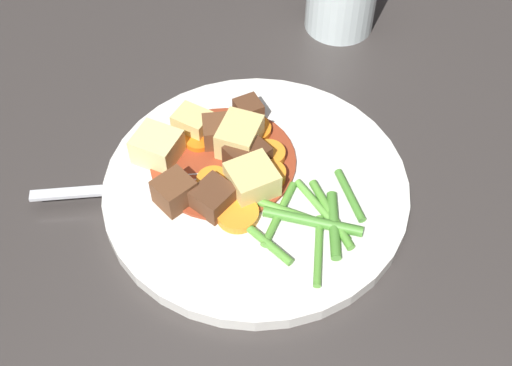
{
  "coord_description": "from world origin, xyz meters",
  "views": [
    {
      "loc": [
        -0.14,
        0.33,
        0.47
      ],
      "look_at": [
        0.0,
        0.0,
        0.01
      ],
      "focal_mm": 46.69,
      "sensor_mm": 36.0,
      "label": 1
    }
  ],
  "objects_px": {
    "carrot_slice_4": "(233,212)",
    "meat_chunk_1": "(214,198)",
    "meat_chunk_2": "(247,157)",
    "fork": "(139,188)",
    "meat_chunk_3": "(248,111)",
    "potato_chunk_2": "(249,179)",
    "potato_chunk_3": "(157,147)",
    "dinner_plate": "(256,188)",
    "potato_chunk_1": "(193,123)",
    "carrot_slice_3": "(199,141)",
    "meat_chunk_4": "(174,192)",
    "carrot_slice_2": "(214,183)",
    "carrot_slice_1": "(270,176)",
    "meat_chunk_0": "(216,133)",
    "potato_chunk_0": "(240,138)",
    "carrot_slice_5": "(265,155)",
    "carrot_slice_0": "(253,131)"
  },
  "relations": [
    {
      "from": "carrot_slice_4",
      "to": "meat_chunk_1",
      "type": "relative_size",
      "value": 1.14
    },
    {
      "from": "meat_chunk_2",
      "to": "meat_chunk_1",
      "type": "bearing_deg",
      "value": 80.36
    },
    {
      "from": "fork",
      "to": "meat_chunk_2",
      "type": "bearing_deg",
      "value": -141.88
    },
    {
      "from": "meat_chunk_3",
      "to": "potato_chunk_2",
      "type": "bearing_deg",
      "value": 113.72
    },
    {
      "from": "potato_chunk_3",
      "to": "meat_chunk_3",
      "type": "distance_m",
      "value": 0.09
    },
    {
      "from": "fork",
      "to": "potato_chunk_3",
      "type": "bearing_deg",
      "value": -87.55
    },
    {
      "from": "dinner_plate",
      "to": "meat_chunk_3",
      "type": "distance_m",
      "value": 0.08
    },
    {
      "from": "potato_chunk_1",
      "to": "potato_chunk_3",
      "type": "height_order",
      "value": "potato_chunk_3"
    },
    {
      "from": "meat_chunk_2",
      "to": "fork",
      "type": "xyz_separation_m",
      "value": [
        0.08,
        0.06,
        -0.01
      ]
    },
    {
      "from": "carrot_slice_3",
      "to": "fork",
      "type": "height_order",
      "value": "carrot_slice_3"
    },
    {
      "from": "carrot_slice_4",
      "to": "meat_chunk_4",
      "type": "xyz_separation_m",
      "value": [
        0.05,
        0.01,
        0.01
      ]
    },
    {
      "from": "carrot_slice_3",
      "to": "meat_chunk_4",
      "type": "relative_size",
      "value": 0.86
    },
    {
      "from": "carrot_slice_3",
      "to": "meat_chunk_1",
      "type": "xyz_separation_m",
      "value": [
        -0.04,
        0.06,
        0.01
      ]
    },
    {
      "from": "potato_chunk_2",
      "to": "meat_chunk_1",
      "type": "relative_size",
      "value": 1.21
    },
    {
      "from": "carrot_slice_2",
      "to": "carrot_slice_1",
      "type": "bearing_deg",
      "value": -147.44
    },
    {
      "from": "potato_chunk_1",
      "to": "potato_chunk_2",
      "type": "bearing_deg",
      "value": 150.56
    },
    {
      "from": "potato_chunk_1",
      "to": "meat_chunk_0",
      "type": "bearing_deg",
      "value": 173.94
    },
    {
      "from": "carrot_slice_2",
      "to": "meat_chunk_0",
      "type": "relative_size",
      "value": 1.03
    },
    {
      "from": "dinner_plate",
      "to": "carrot_slice_3",
      "type": "xyz_separation_m",
      "value": [
        0.07,
        -0.02,
        0.01
      ]
    },
    {
      "from": "meat_chunk_1",
      "to": "meat_chunk_3",
      "type": "distance_m",
      "value": 0.11
    },
    {
      "from": "carrot_slice_1",
      "to": "potato_chunk_0",
      "type": "bearing_deg",
      "value": -31.27
    },
    {
      "from": "carrot_slice_5",
      "to": "carrot_slice_3",
      "type": "bearing_deg",
      "value": 6.5
    },
    {
      "from": "carrot_slice_2",
      "to": "meat_chunk_0",
      "type": "height_order",
      "value": "meat_chunk_0"
    },
    {
      "from": "carrot_slice_2",
      "to": "meat_chunk_0",
      "type": "distance_m",
      "value": 0.06
    },
    {
      "from": "carrot_slice_4",
      "to": "potato_chunk_2",
      "type": "height_order",
      "value": "potato_chunk_2"
    },
    {
      "from": "meat_chunk_1",
      "to": "meat_chunk_4",
      "type": "distance_m",
      "value": 0.03
    },
    {
      "from": "carrot_slice_0",
      "to": "meat_chunk_1",
      "type": "xyz_separation_m",
      "value": [
        -0.0,
        0.09,
        0.01
      ]
    },
    {
      "from": "dinner_plate",
      "to": "carrot_slice_2",
      "type": "bearing_deg",
      "value": 32.18
    },
    {
      "from": "dinner_plate",
      "to": "meat_chunk_0",
      "type": "height_order",
      "value": "meat_chunk_0"
    },
    {
      "from": "potato_chunk_2",
      "to": "potato_chunk_3",
      "type": "relative_size",
      "value": 1.0
    },
    {
      "from": "meat_chunk_0",
      "to": "meat_chunk_4",
      "type": "height_order",
      "value": "meat_chunk_4"
    },
    {
      "from": "potato_chunk_0",
      "to": "potato_chunk_2",
      "type": "relative_size",
      "value": 1.06
    },
    {
      "from": "carrot_slice_2",
      "to": "potato_chunk_3",
      "type": "bearing_deg",
      "value": -12.38
    },
    {
      "from": "meat_chunk_2",
      "to": "potato_chunk_0",
      "type": "bearing_deg",
      "value": -47.87
    },
    {
      "from": "meat_chunk_1",
      "to": "meat_chunk_4",
      "type": "xyz_separation_m",
      "value": [
        0.03,
        0.01,
        0.0
      ]
    },
    {
      "from": "potato_chunk_1",
      "to": "meat_chunk_1",
      "type": "relative_size",
      "value": 0.99
    },
    {
      "from": "potato_chunk_3",
      "to": "dinner_plate",
      "type": "bearing_deg",
      "value": -176.12
    },
    {
      "from": "carrot_slice_5",
      "to": "meat_chunk_1",
      "type": "height_order",
      "value": "meat_chunk_1"
    },
    {
      "from": "dinner_plate",
      "to": "meat_chunk_1",
      "type": "xyz_separation_m",
      "value": [
        0.02,
        0.04,
        0.02
      ]
    },
    {
      "from": "potato_chunk_0",
      "to": "meat_chunk_3",
      "type": "relative_size",
      "value": 1.76
    },
    {
      "from": "carrot_slice_5",
      "to": "dinner_plate",
      "type": "bearing_deg",
      "value": 95.92
    },
    {
      "from": "potato_chunk_0",
      "to": "fork",
      "type": "bearing_deg",
      "value": 50.72
    },
    {
      "from": "potato_chunk_3",
      "to": "meat_chunk_3",
      "type": "relative_size",
      "value": 1.66
    },
    {
      "from": "potato_chunk_2",
      "to": "meat_chunk_4",
      "type": "bearing_deg",
      "value": 34.37
    },
    {
      "from": "potato_chunk_3",
      "to": "potato_chunk_0",
      "type": "bearing_deg",
      "value": -149.87
    },
    {
      "from": "carrot_slice_1",
      "to": "meat_chunk_2",
      "type": "distance_m",
      "value": 0.03
    },
    {
      "from": "potato_chunk_3",
      "to": "carrot_slice_1",
      "type": "bearing_deg",
      "value": -172.7
    },
    {
      "from": "carrot_slice_0",
      "to": "carrot_slice_1",
      "type": "distance_m",
      "value": 0.06
    },
    {
      "from": "potato_chunk_2",
      "to": "meat_chunk_1",
      "type": "bearing_deg",
      "value": 53.75
    },
    {
      "from": "meat_chunk_3",
      "to": "meat_chunk_4",
      "type": "distance_m",
      "value": 0.12
    }
  ]
}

